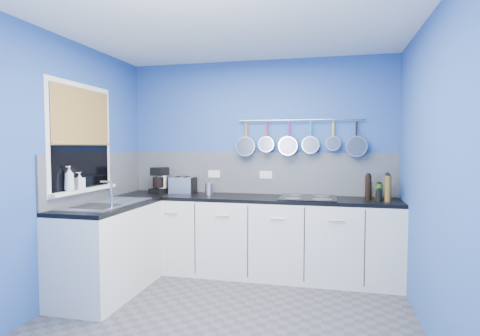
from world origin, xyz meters
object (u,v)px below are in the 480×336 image
at_px(canister, 209,189).
at_px(hob, 308,198).
at_px(coffee_maker, 159,180).
at_px(soap_bottle_b, 80,181).
at_px(soap_bottle_a, 69,179).
at_px(toaster, 182,185).
at_px(paper_towel, 162,182).

height_order(canister, hob, canister).
bearing_deg(coffee_maker, soap_bottle_b, -90.61).
xyz_separation_m(soap_bottle_a, toaster, (0.62, 1.29, -0.17)).
bearing_deg(canister, paper_towel, 175.37).
distance_m(canister, hob, 1.16).
distance_m(coffee_maker, canister, 0.66).
bearing_deg(canister, soap_bottle_a, -129.66).
bearing_deg(soap_bottle_b, canister, 46.49).
bearing_deg(canister, hob, -2.37).
height_order(soap_bottle_a, toaster, soap_bottle_a).
xyz_separation_m(coffee_maker, canister, (0.65, -0.03, -0.09)).
relative_size(toaster, canister, 2.22).
distance_m(paper_towel, toaster, 0.26).
bearing_deg(hob, canister, 177.63).
height_order(coffee_maker, hob, coffee_maker).
xyz_separation_m(soap_bottle_a, canister, (0.99, 1.19, -0.20)).
bearing_deg(paper_towel, toaster, 9.41).
bearing_deg(toaster, soap_bottle_a, -122.85).
height_order(toaster, hob, toaster).
distance_m(paper_towel, hob, 1.79).
bearing_deg(coffee_maker, canister, 14.37).
height_order(soap_bottle_b, hob, soap_bottle_b).
xyz_separation_m(soap_bottle_a, paper_towel, (0.36, 1.24, -0.14)).
bearing_deg(soap_bottle_b, soap_bottle_a, -90.00).
relative_size(soap_bottle_a, soap_bottle_b, 1.39).
xyz_separation_m(paper_towel, canister, (0.62, -0.05, -0.06)).
bearing_deg(coffee_maker, soap_bottle_a, -88.55).
height_order(paper_towel, coffee_maker, coffee_maker).
xyz_separation_m(canister, hob, (1.16, -0.05, -0.06)).
distance_m(soap_bottle_b, coffee_maker, 1.13).
distance_m(coffee_maker, hob, 1.82).
distance_m(soap_bottle_b, hob, 2.38).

